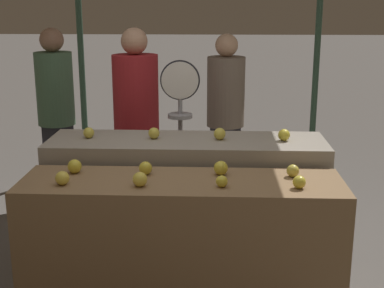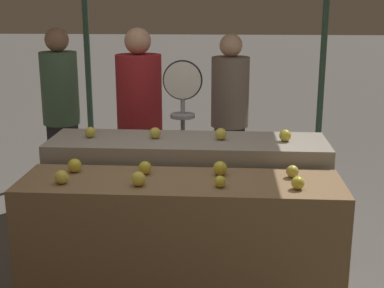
# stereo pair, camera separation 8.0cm
# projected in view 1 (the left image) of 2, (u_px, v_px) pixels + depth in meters

# --- Properties ---
(display_counter_front) EXTENTS (1.98, 0.55, 0.89)m
(display_counter_front) POSITION_uv_depth(u_px,v_px,m) (182.00, 247.00, 3.37)
(display_counter_front) COLOR olive
(display_counter_front) RESTS_ON ground_plane
(display_counter_back) EXTENTS (1.98, 0.55, 0.99)m
(display_counter_back) POSITION_uv_depth(u_px,v_px,m) (187.00, 205.00, 3.93)
(display_counter_back) COLOR gray
(display_counter_back) RESTS_ON ground_plane
(apple_front_0) EXTENTS (0.08, 0.08, 0.08)m
(apple_front_0) POSITION_uv_depth(u_px,v_px,m) (62.00, 178.00, 3.16)
(apple_front_0) COLOR yellow
(apple_front_0) RESTS_ON display_counter_front
(apple_front_1) EXTENTS (0.09, 0.09, 0.09)m
(apple_front_1) POSITION_uv_depth(u_px,v_px,m) (140.00, 179.00, 3.14)
(apple_front_1) COLOR yellow
(apple_front_1) RESTS_ON display_counter_front
(apple_front_2) EXTENTS (0.07, 0.07, 0.07)m
(apple_front_2) POSITION_uv_depth(u_px,v_px,m) (222.00, 181.00, 3.13)
(apple_front_2) COLOR gold
(apple_front_2) RESTS_ON display_counter_front
(apple_front_3) EXTENTS (0.08, 0.08, 0.08)m
(apple_front_3) POSITION_uv_depth(u_px,v_px,m) (299.00, 182.00, 3.10)
(apple_front_3) COLOR gold
(apple_front_3) RESTS_ON display_counter_front
(apple_front_4) EXTENTS (0.09, 0.09, 0.09)m
(apple_front_4) POSITION_uv_depth(u_px,v_px,m) (75.00, 166.00, 3.38)
(apple_front_4) COLOR gold
(apple_front_4) RESTS_ON display_counter_front
(apple_front_5) EXTENTS (0.08, 0.08, 0.08)m
(apple_front_5) POSITION_uv_depth(u_px,v_px,m) (146.00, 168.00, 3.35)
(apple_front_5) COLOR gold
(apple_front_5) RESTS_ON display_counter_front
(apple_front_6) EXTENTS (0.09, 0.09, 0.09)m
(apple_front_6) POSITION_uv_depth(u_px,v_px,m) (221.00, 168.00, 3.34)
(apple_front_6) COLOR gold
(apple_front_6) RESTS_ON display_counter_front
(apple_front_7) EXTENTS (0.08, 0.08, 0.08)m
(apple_front_7) POSITION_uv_depth(u_px,v_px,m) (293.00, 171.00, 3.31)
(apple_front_7) COLOR gold
(apple_front_7) RESTS_ON display_counter_front
(apple_back_0) EXTENTS (0.08, 0.08, 0.08)m
(apple_back_0) POSITION_uv_depth(u_px,v_px,m) (89.00, 133.00, 3.83)
(apple_back_0) COLOR gold
(apple_back_0) RESTS_ON display_counter_back
(apple_back_1) EXTENTS (0.08, 0.08, 0.08)m
(apple_back_1) POSITION_uv_depth(u_px,v_px,m) (154.00, 133.00, 3.81)
(apple_back_1) COLOR gold
(apple_back_1) RESTS_ON display_counter_back
(apple_back_2) EXTENTS (0.08, 0.08, 0.08)m
(apple_back_2) POSITION_uv_depth(u_px,v_px,m) (220.00, 134.00, 3.79)
(apple_back_2) COLOR gold
(apple_back_2) RESTS_ON display_counter_back
(apple_back_3) EXTENTS (0.08, 0.08, 0.08)m
(apple_back_3) POSITION_uv_depth(u_px,v_px,m) (284.00, 135.00, 3.76)
(apple_back_3) COLOR gold
(apple_back_3) RESTS_ON display_counter_back
(produce_scale) EXTENTS (0.32, 0.20, 1.50)m
(produce_scale) POSITION_uv_depth(u_px,v_px,m) (180.00, 109.00, 4.32)
(produce_scale) COLOR #99999E
(produce_scale) RESTS_ON ground_plane
(person_vendor_at_scale) EXTENTS (0.50, 0.50, 1.73)m
(person_vendor_at_scale) POSITION_uv_depth(u_px,v_px,m) (136.00, 114.00, 4.67)
(person_vendor_at_scale) COLOR #2D2D38
(person_vendor_at_scale) RESTS_ON ground_plane
(person_customer_left) EXTENTS (0.47, 0.47, 1.71)m
(person_customer_left) POSITION_uv_depth(u_px,v_px,m) (56.00, 104.00, 5.12)
(person_customer_left) COLOR #2D2D38
(person_customer_left) RESTS_ON ground_plane
(person_customer_right) EXTENTS (0.43, 0.43, 1.65)m
(person_customer_right) POSITION_uv_depth(u_px,v_px,m) (226.00, 107.00, 5.18)
(person_customer_right) COLOR #2D2D38
(person_customer_right) RESTS_ON ground_plane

